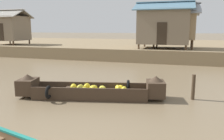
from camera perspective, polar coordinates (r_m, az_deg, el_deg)
The scene contains 7 objects.
ground_plane at distance 12.87m, azimuth 4.89°, elevation -2.17°, with size 300.00×300.00×0.00m, color #726047.
riverbank_strip at distance 28.39m, azimuth 11.99°, elevation 5.50°, with size 160.00×20.00×1.07m, color #7F6B4C.
banana_boat at distance 9.27m, azimuth -5.16°, elevation -4.98°, with size 5.92×2.42×0.94m.
stilt_house_left at distance 27.66m, azimuth -24.04°, elevation 9.64°, with size 3.79×3.47×3.78m.
stilt_house_mid_left at distance 20.71m, azimuth 12.86°, elevation 10.68°, with size 4.91×3.92×4.02m.
stilt_house_mid_right at distance 21.06m, azimuth 15.24°, elevation 10.79°, with size 4.23×3.30×3.92m.
mooring_post at distance 9.52m, azimuth 19.64°, elevation -4.04°, with size 0.14×0.14×1.01m, color #423323.
Camera 1 is at (2.72, -2.28, 2.75)m, focal length 36.58 mm.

